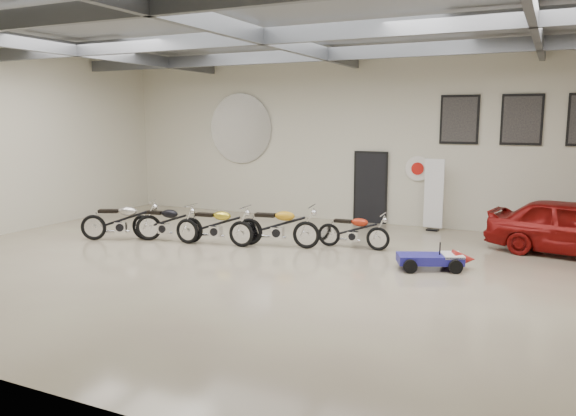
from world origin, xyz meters
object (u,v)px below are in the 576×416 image
at_px(motorcycle_silver, 121,220).
at_px(vintage_car, 576,228).
at_px(banner_stand, 434,196).
at_px(motorcycle_red, 353,230).
at_px(motorcycle_black, 164,222).
at_px(motorcycle_gold, 216,224).
at_px(go_kart, 437,256).
at_px(motorcycle_yellow, 277,225).

bearing_deg(motorcycle_silver, vintage_car, -7.64).
distance_m(banner_stand, motorcycle_silver, 8.52).
bearing_deg(motorcycle_silver, motorcycle_red, -7.78).
relative_size(motorcycle_silver, motorcycle_black, 1.05).
height_order(motorcycle_silver, motorcycle_gold, motorcycle_silver).
xyz_separation_m(motorcycle_red, go_kart, (2.21, -1.09, -0.16)).
height_order(motorcycle_silver, motorcycle_yellow, motorcycle_yellow).
bearing_deg(motorcycle_silver, go_kart, -19.96).
bearing_deg(motorcycle_black, motorcycle_red, 13.59).
distance_m(motorcycle_silver, motorcycle_red, 5.98).
bearing_deg(motorcycle_gold, motorcycle_red, 14.22).
xyz_separation_m(motorcycle_silver, motorcycle_gold, (2.50, 0.62, -0.01)).
bearing_deg(motorcycle_gold, motorcycle_black, -175.23).
bearing_deg(motorcycle_red, banner_stand, 63.59).
bearing_deg(motorcycle_yellow, banner_stand, 41.15).
bearing_deg(banner_stand, motorcycle_gold, -132.62).
bearing_deg(motorcycle_gold, banner_stand, 37.64).
xyz_separation_m(motorcycle_black, motorcycle_gold, (1.41, 0.23, 0.01)).
height_order(motorcycle_gold, motorcycle_yellow, motorcycle_yellow).
bearing_deg(go_kart, motorcycle_silver, 160.93).
bearing_deg(motorcycle_silver, motorcycle_gold, -10.60).
relative_size(motorcycle_black, motorcycle_red, 1.12).
relative_size(motorcycle_gold, vintage_car, 0.52).
distance_m(banner_stand, go_kart, 4.28).
bearing_deg(motorcycle_gold, motorcycle_silver, -170.74).
relative_size(banner_stand, vintage_car, 0.51).
height_order(banner_stand, motorcycle_yellow, banner_stand).
xyz_separation_m(motorcycle_red, vintage_car, (4.85, 1.48, 0.20)).
height_order(motorcycle_red, vintage_car, vintage_car).
bearing_deg(go_kart, vintage_car, 20.75).
bearing_deg(motorcycle_gold, vintage_car, 13.13).
relative_size(motorcycle_black, vintage_car, 0.51).
xyz_separation_m(banner_stand, go_kart, (0.89, -4.13, -0.69)).
xyz_separation_m(banner_stand, motorcycle_gold, (-4.55, -4.13, -0.47)).
bearing_deg(motorcycle_yellow, vintage_car, 8.79).
bearing_deg(motorcycle_yellow, motorcycle_black, -175.68).
distance_m(go_kart, vintage_car, 3.70).
bearing_deg(motorcycle_silver, motorcycle_black, -5.05).
distance_m(motorcycle_black, motorcycle_gold, 1.43).
xyz_separation_m(banner_stand, motorcycle_yellow, (-3.06, -3.67, -0.44)).
xyz_separation_m(motorcycle_black, motorcycle_yellow, (2.91, 0.69, 0.03)).
xyz_separation_m(banner_stand, motorcycle_silver, (-7.06, -4.75, -0.45)).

